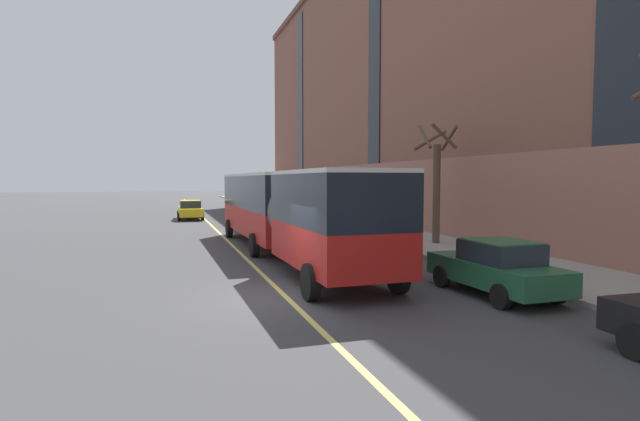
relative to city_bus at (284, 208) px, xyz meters
name	(u,v)px	position (x,y,z in m)	size (l,w,h in m)	color
ground_plane	(289,296)	(-1.60, -7.25, -2.05)	(260.00, 260.00, 0.00)	#424244
sidewalk	(500,261)	(7.60, -4.25, -1.97)	(4.72, 160.00, 0.15)	#9E9B93
city_bus	(284,208)	(0.00, 0.00, 0.00)	(3.15, 18.58, 3.52)	red
parked_car_green_0	(496,268)	(3.93, -8.89, -1.27)	(1.97, 4.40, 1.56)	#23603D
parked_car_darkgray_3	(374,235)	(3.96, -0.34, -1.26)	(2.12, 4.65, 1.56)	#4C4C51
taxi_cab	(190,210)	(-2.86, 21.16, -1.26)	(1.99, 4.69, 1.56)	yellow
street_tree_far_uptown	(437,181)	(7.76, 0.84, 1.10)	(1.73, 1.71, 5.75)	brown
lane_centerline	(264,276)	(-1.70, -4.25, -2.04)	(0.16, 140.00, 0.01)	#E0D66B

